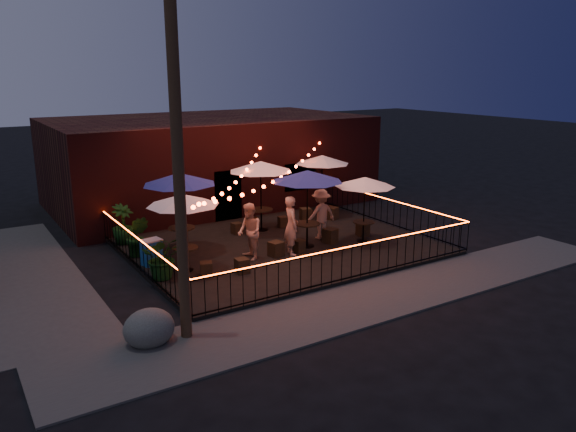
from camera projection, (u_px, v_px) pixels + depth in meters
name	position (u px, v px, depth m)	size (l,w,h in m)	color
ground	(312.00, 265.00, 18.15)	(110.00, 110.00, 0.00)	black
patio	(280.00, 247.00, 19.76)	(10.00, 8.00, 0.15)	black
sidewalk	(379.00, 298.00, 15.48)	(18.00, 2.50, 0.05)	#403D3B
brick_building	(209.00, 160.00, 26.33)	(14.00, 8.00, 4.00)	black
utility_pole	(178.00, 170.00, 12.22)	(0.26, 0.26, 8.00)	#3E2B19
fence_front	(352.00, 263.00, 16.34)	(10.00, 0.04, 1.04)	black
fence_left	(140.00, 255.00, 17.03)	(0.04, 8.00, 1.04)	black
fence_right	(387.00, 212.00, 22.20)	(0.04, 8.00, 1.04)	black
festoon_lights	(258.00, 183.00, 18.38)	(10.02, 8.72, 1.32)	#FF3211
cafe_table_0	(183.00, 201.00, 16.66)	(2.61, 2.61, 2.40)	black
cafe_table_1	(179.00, 180.00, 18.44)	(2.46, 2.46, 2.70)	black
cafe_table_2	(308.00, 177.00, 18.93)	(2.73, 2.73, 2.69)	black
cafe_table_3	(261.00, 167.00, 20.93)	(2.59, 2.59, 2.67)	black
cafe_table_4	(365.00, 183.00, 19.62)	(2.28, 2.28, 2.34)	black
cafe_table_5	(322.00, 160.00, 23.42)	(2.98, 2.98, 2.52)	black
bistro_chair_0	(206.00, 269.00, 16.74)	(0.35, 0.35, 0.42)	black
bistro_chair_1	(242.00, 266.00, 16.98)	(0.37, 0.37, 0.44)	black
bistro_chair_2	(151.00, 245.00, 19.00)	(0.38, 0.38, 0.46)	black
bistro_chair_3	(182.00, 238.00, 19.64)	(0.41, 0.41, 0.49)	black
bistro_chair_4	(276.00, 249.00, 18.49)	(0.42, 0.42, 0.49)	black
bistro_chair_5	(298.00, 246.00, 18.93)	(0.35, 0.35, 0.41)	black
bistro_chair_6	(237.00, 228.00, 21.02)	(0.36, 0.36, 0.42)	black
bistro_chair_7	(283.00, 222.00, 21.93)	(0.35, 0.35, 0.41)	black
bistro_chair_8	(330.00, 236.00, 19.93)	(0.43, 0.43, 0.51)	black
bistro_chair_9	(363.00, 229.00, 20.80)	(0.39, 0.39, 0.46)	black
bistro_chair_10	(306.00, 214.00, 22.92)	(0.42, 0.42, 0.50)	black
bistro_chair_11	(332.00, 213.00, 23.06)	(0.43, 0.43, 0.50)	black
patron_a	(291.00, 226.00, 18.50)	(0.72, 0.47, 1.98)	beige
patron_b	(250.00, 232.00, 18.03)	(0.90, 0.70, 1.85)	tan
patron_c	(321.00, 214.00, 20.30)	(1.18, 0.68, 1.82)	#CFA48C
potted_shrub_a	(163.00, 257.00, 16.43)	(1.19, 1.03, 1.32)	#143B0E
potted_shrub_b	(137.00, 236.00, 18.38)	(0.75, 0.60, 1.36)	#193812
potted_shrub_c	(123.00, 224.00, 19.73)	(0.79, 0.79, 1.41)	#1A3E0C
cooler	(152.00, 252.00, 17.63)	(0.69, 0.55, 0.83)	#1A5CA8
boulder	(149.00, 328.00, 12.81)	(1.03, 0.88, 0.80)	#4D4E49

